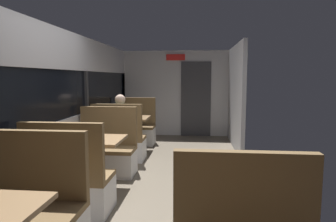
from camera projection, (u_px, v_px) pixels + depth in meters
The scene contains 12 objects.
ground_plane at pixel (153, 196), 3.92m from camera, with size 3.30×9.20×0.02m, color #665B4C.
carriage_window_panel_left at pixel (46, 113), 3.93m from camera, with size 0.09×8.48×2.30m.
carriage_end_bulkhead at pixel (178, 94), 7.93m from camera, with size 2.90×0.11×2.30m.
carriage_aisle_panel_right at pixel (236, 97), 6.61m from camera, with size 0.08×2.40×2.30m, color #B2B2B7.
bench_near_window_facing_entry at pixel (30, 219), 2.59m from camera, with size 0.95×0.50×1.10m.
dining_table_mid_window at pixel (91, 146), 4.06m from camera, with size 0.90×0.70×0.74m.
bench_mid_window_facing_end at pixel (70, 185), 3.40m from camera, with size 0.95×0.50×1.10m.
bench_mid_window_facing_entry at pixel (106, 154), 4.79m from camera, with size 0.95×0.50×1.10m.
dining_table_far_window at pixel (128, 122), 6.25m from camera, with size 0.90×0.70×0.74m.
bench_far_window_facing_end at pixel (119, 143), 5.59m from camera, with size 0.95×0.50×1.10m.
bench_far_window_facing_entry at pixel (135, 130), 6.98m from camera, with size 0.95×0.50×1.10m.
seated_passenger at pixel (120, 132), 5.64m from camera, with size 0.47×0.55×1.26m.
Camera 1 is at (0.57, -3.73, 1.58)m, focal length 31.18 mm.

